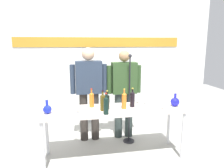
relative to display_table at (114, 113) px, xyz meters
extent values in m
plane|color=#A5A59F|center=(0.00, 0.00, -0.71)|extent=(10.00, 10.00, 0.00)
cube|color=silver|center=(0.00, 1.56, 0.79)|extent=(4.97, 0.10, 3.00)
cube|color=#BB8225|center=(0.00, 1.50, 1.06)|extent=(3.48, 0.01, 0.20)
cube|color=silver|center=(0.00, 0.00, 0.05)|extent=(2.17, 0.59, 0.04)
cylinder|color=silver|center=(-1.02, -0.25, -0.34)|extent=(0.05, 0.05, 0.74)
cylinder|color=silver|center=(1.02, -0.25, -0.34)|extent=(0.05, 0.05, 0.74)
cylinder|color=silver|center=(-1.02, 0.25, -0.34)|extent=(0.05, 0.05, 0.74)
cylinder|color=silver|center=(1.02, 0.25, -0.34)|extent=(0.05, 0.05, 0.74)
sphere|color=#1826B7|center=(-0.96, -0.05, 0.13)|extent=(0.12, 0.12, 0.12)
cylinder|color=#1826B7|center=(-0.96, -0.05, 0.22)|extent=(0.04, 0.04, 0.09)
sphere|color=#1D1EBE|center=(0.96, -0.05, 0.14)|extent=(0.14, 0.14, 0.14)
cylinder|color=#1D1EBE|center=(0.96, -0.05, 0.23)|extent=(0.04, 0.04, 0.08)
cylinder|color=#2E2925|center=(-0.42, 0.67, -0.27)|extent=(0.14, 0.14, 0.88)
cylinder|color=#2E2925|center=(-0.22, 0.67, -0.27)|extent=(0.14, 0.14, 0.88)
cube|color=#273447|center=(-0.32, 0.67, 0.45)|extent=(0.46, 0.22, 0.57)
cylinder|color=#273447|center=(-0.60, 0.67, 0.42)|extent=(0.09, 0.09, 0.51)
cylinder|color=#273447|center=(-0.04, 0.67, 0.42)|extent=(0.09, 0.09, 0.51)
sphere|color=#D4AB88|center=(-0.32, 0.67, 0.86)|extent=(0.22, 0.22, 0.22)
cylinder|color=#2B3634|center=(0.22, 0.67, -0.28)|extent=(0.14, 0.14, 0.85)
cylinder|color=#2B3634|center=(0.42, 0.67, -0.28)|extent=(0.14, 0.14, 0.85)
cube|color=#2C4723|center=(0.32, 0.67, 0.42)|extent=(0.44, 0.22, 0.56)
cylinder|color=#2C4723|center=(0.05, 0.67, 0.39)|extent=(0.09, 0.09, 0.51)
cylinder|color=#2C4723|center=(0.59, 0.67, 0.39)|extent=(0.09, 0.09, 0.51)
sphere|color=#9C7651|center=(0.32, 0.67, 0.81)|extent=(0.20, 0.20, 0.20)
cylinder|color=orange|center=(-0.32, 0.15, 0.17)|extent=(0.07, 0.07, 0.20)
cone|color=orange|center=(-0.32, 0.15, 0.29)|extent=(0.07, 0.07, 0.03)
cylinder|color=orange|center=(-0.32, 0.15, 0.31)|extent=(0.02, 0.02, 0.07)
cylinder|color=#AE281D|center=(-0.32, 0.15, 0.35)|extent=(0.03, 0.03, 0.02)
cylinder|color=orange|center=(0.15, -0.03, 0.18)|extent=(0.07, 0.07, 0.22)
cone|color=orange|center=(0.15, -0.03, 0.30)|extent=(0.07, 0.07, 0.03)
cylinder|color=orange|center=(0.15, -0.03, 0.33)|extent=(0.02, 0.02, 0.07)
cylinder|color=gold|center=(0.15, -0.03, 0.37)|extent=(0.03, 0.03, 0.02)
cylinder|color=black|center=(-0.15, -0.22, 0.18)|extent=(0.07, 0.07, 0.22)
cone|color=black|center=(-0.15, -0.22, 0.31)|extent=(0.07, 0.07, 0.03)
cylinder|color=black|center=(-0.15, -0.22, 0.33)|extent=(0.03, 0.03, 0.06)
cylinder|color=#A9261A|center=(-0.15, -0.22, 0.37)|extent=(0.03, 0.03, 0.02)
cylinder|color=black|center=(0.30, 0.04, 0.18)|extent=(0.07, 0.07, 0.22)
cone|color=black|center=(0.30, 0.04, 0.30)|extent=(0.07, 0.07, 0.03)
cylinder|color=black|center=(0.30, 0.04, 0.32)|extent=(0.03, 0.03, 0.06)
cylinder|color=gold|center=(0.30, 0.04, 0.36)|extent=(0.03, 0.03, 0.02)
cylinder|color=#43370E|center=(-0.18, -0.06, 0.18)|extent=(0.07, 0.07, 0.22)
cone|color=#43370E|center=(-0.18, -0.06, 0.30)|extent=(0.07, 0.07, 0.03)
cylinder|color=#43370E|center=(-0.18, -0.06, 0.32)|extent=(0.03, 0.03, 0.07)
cylinder|color=black|center=(-0.18, -0.06, 0.37)|extent=(0.03, 0.03, 0.02)
cylinder|color=black|center=(-0.10, 0.01, 0.17)|extent=(0.07, 0.07, 0.20)
cone|color=black|center=(-0.10, 0.01, 0.28)|extent=(0.07, 0.07, 0.03)
cylinder|color=black|center=(-0.10, 0.01, 0.30)|extent=(0.02, 0.02, 0.07)
cylinder|color=gold|center=(-0.10, 0.01, 0.35)|extent=(0.03, 0.03, 0.02)
cylinder|color=white|center=(-0.55, -0.11, 0.07)|extent=(0.05, 0.05, 0.00)
cylinder|color=white|center=(-0.55, -0.11, 0.11)|extent=(0.01, 0.01, 0.07)
cylinder|color=white|center=(-0.55, -0.11, 0.19)|extent=(0.07, 0.07, 0.09)
cylinder|color=white|center=(-0.61, 0.25, 0.07)|extent=(0.06, 0.06, 0.00)
cylinder|color=white|center=(-0.61, 0.25, 0.10)|extent=(0.01, 0.01, 0.07)
cylinder|color=white|center=(-0.61, 0.25, 0.17)|extent=(0.07, 0.07, 0.07)
cylinder|color=white|center=(-0.80, 0.09, 0.07)|extent=(0.05, 0.05, 0.00)
cylinder|color=white|center=(-0.80, 0.09, 0.11)|extent=(0.01, 0.01, 0.08)
cylinder|color=white|center=(-0.80, 0.09, 0.19)|extent=(0.06, 0.06, 0.09)
cylinder|color=white|center=(0.72, -0.19, 0.07)|extent=(0.06, 0.06, 0.00)
cylinder|color=white|center=(0.72, -0.19, 0.11)|extent=(0.01, 0.01, 0.07)
cylinder|color=white|center=(0.72, -0.19, 0.19)|extent=(0.06, 0.06, 0.09)
cylinder|color=white|center=(0.44, 0.18, 0.07)|extent=(0.06, 0.06, 0.00)
cylinder|color=white|center=(0.44, 0.18, 0.10)|extent=(0.01, 0.01, 0.06)
cylinder|color=white|center=(0.44, 0.18, 0.17)|extent=(0.06, 0.06, 0.09)
cylinder|color=white|center=(0.56, 0.14, 0.07)|extent=(0.06, 0.06, 0.00)
cylinder|color=white|center=(0.56, 0.14, 0.11)|extent=(0.01, 0.01, 0.07)
cylinder|color=white|center=(0.56, 0.14, 0.18)|extent=(0.07, 0.07, 0.07)
cylinder|color=black|center=(0.36, 0.44, -0.70)|extent=(0.20, 0.20, 0.02)
cylinder|color=black|center=(0.36, 0.44, 0.04)|extent=(0.02, 0.02, 1.51)
sphere|color=#232328|center=(0.36, 0.44, 0.83)|extent=(0.06, 0.06, 0.06)
camera|label=1|loc=(-0.59, -3.00, 1.05)|focal=33.96mm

